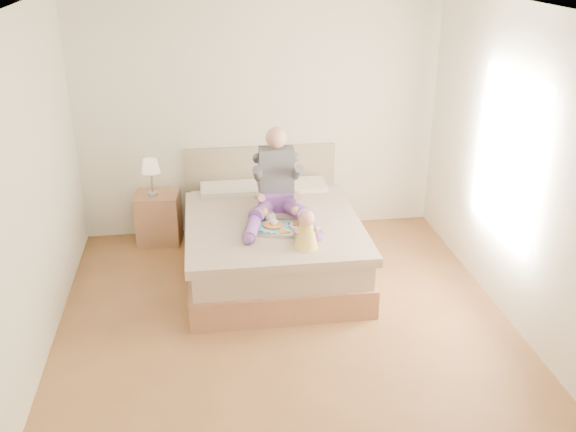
{
  "coord_description": "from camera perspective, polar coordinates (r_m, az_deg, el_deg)",
  "views": [
    {
      "loc": [
        -0.65,
        -4.79,
        3.18
      ],
      "look_at": [
        0.13,
        0.78,
        0.7
      ],
      "focal_mm": 40.0,
      "sensor_mm": 36.0,
      "label": 1
    }
  ],
  "objects": [
    {
      "name": "tray",
      "position": [
        6.08,
        -0.39,
        -0.93
      ],
      "size": [
        0.58,
        0.5,
        0.14
      ],
      "rotation": [
        0.0,
        0.0,
        -0.28
      ],
      "color": "#AFB3B6",
      "rests_on": "bed"
    },
    {
      "name": "room",
      "position": [
        5.14,
        0.62,
        4.76
      ],
      "size": [
        4.02,
        4.22,
        2.71
      ],
      "color": "brown",
      "rests_on": "ground"
    },
    {
      "name": "baby",
      "position": [
        5.69,
        1.6,
        -1.47
      ],
      "size": [
        0.24,
        0.32,
        0.36
      ],
      "rotation": [
        0.0,
        0.0,
        0.13
      ],
      "color": "#E2C147",
      "rests_on": "bed"
    },
    {
      "name": "lamp",
      "position": [
        7.05,
        -12.11,
        4.19
      ],
      "size": [
        0.2,
        0.2,
        0.41
      ],
      "color": "#AFB3B6",
      "rests_on": "nightstand"
    },
    {
      "name": "nightstand",
      "position": [
        7.29,
        -11.42,
        -0.13
      ],
      "size": [
        0.5,
        0.46,
        0.57
      ],
      "rotation": [
        0.0,
        0.0,
        -0.1
      ],
      "color": "brown",
      "rests_on": "ground"
    },
    {
      "name": "bed",
      "position": [
        6.57,
        -1.52,
        -2.08
      ],
      "size": [
        1.7,
        2.18,
        1.0
      ],
      "color": "brown",
      "rests_on": "ground"
    },
    {
      "name": "adult",
      "position": [
        6.36,
        -0.92,
        2.4
      ],
      "size": [
        0.74,
        1.06,
        0.87
      ],
      "rotation": [
        0.0,
        0.0,
        -0.05
      ],
      "color": "#63388D",
      "rests_on": "bed"
    }
  ]
}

